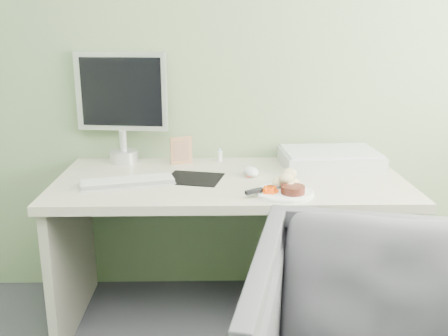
{
  "coord_description": "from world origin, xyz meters",
  "views": [
    {
      "loc": [
        -0.07,
        -0.58,
        1.4
      ],
      "look_at": [
        -0.03,
        1.5,
        0.81
      ],
      "focal_mm": 40.0,
      "sensor_mm": 36.0,
      "label": 1
    }
  ],
  "objects_px": {
    "desk": "(230,215)",
    "monitor": "(122,101)",
    "scanner": "(330,159)",
    "plate": "(285,193)"
  },
  "relations": [
    {
      "from": "desk",
      "to": "monitor",
      "type": "distance_m",
      "value": 0.8
    },
    {
      "from": "desk",
      "to": "monitor",
      "type": "relative_size",
      "value": 2.88
    },
    {
      "from": "desk",
      "to": "monitor",
      "type": "bearing_deg",
      "value": 149.77
    },
    {
      "from": "desk",
      "to": "scanner",
      "type": "relative_size",
      "value": 3.38
    },
    {
      "from": "desk",
      "to": "monitor",
      "type": "xyz_separation_m",
      "value": [
        -0.54,
        0.31,
        0.5
      ]
    },
    {
      "from": "desk",
      "to": "plate",
      "type": "xyz_separation_m",
      "value": [
        0.22,
        -0.24,
        0.19
      ]
    },
    {
      "from": "desk",
      "to": "plate",
      "type": "relative_size",
      "value": 6.59
    },
    {
      "from": "plate",
      "to": "scanner",
      "type": "distance_m",
      "value": 0.52
    },
    {
      "from": "plate",
      "to": "monitor",
      "type": "bearing_deg",
      "value": 143.73
    },
    {
      "from": "scanner",
      "to": "plate",
      "type": "bearing_deg",
      "value": -126.43
    }
  ]
}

